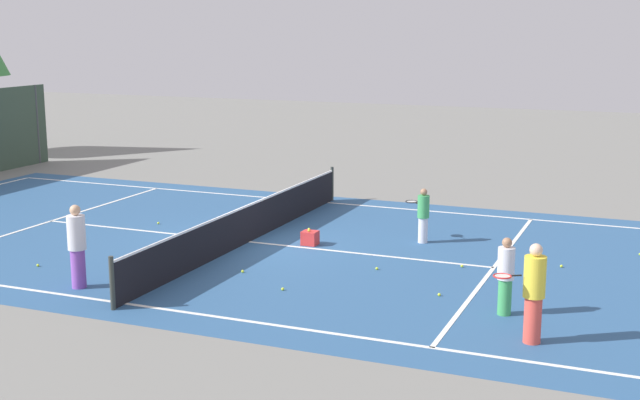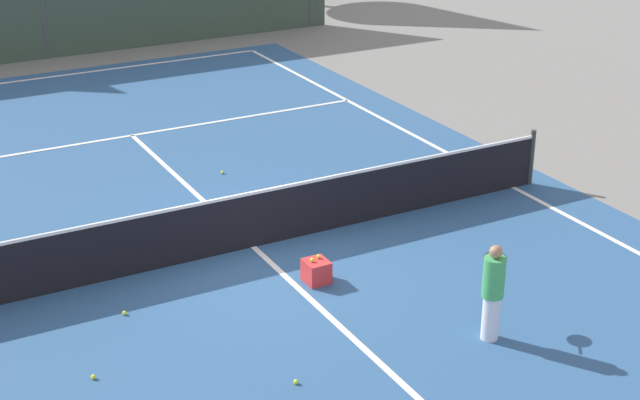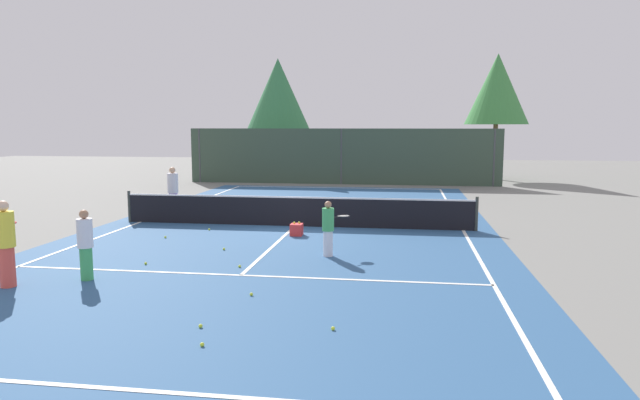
{
  "view_description": "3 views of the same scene",
  "coord_description": "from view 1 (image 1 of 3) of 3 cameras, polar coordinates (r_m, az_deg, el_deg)",
  "views": [
    {
      "loc": [
        -19.37,
        -10.0,
        5.53
      ],
      "look_at": [
        -0.11,
        -2.06,
        1.3
      ],
      "focal_mm": 48.17,
      "sensor_mm": 36.0,
      "label": 1
    },
    {
      "loc": [
        -5.86,
        -13.2,
        7.01
      ],
      "look_at": [
        0.85,
        -0.79,
        0.98
      ],
      "focal_mm": 53.68,
      "sensor_mm": 36.0,
      "label": 2
    },
    {
      "loc": [
        3.57,
        -18.38,
        3.33
      ],
      "look_at": [
        1.22,
        -2.57,
        1.24
      ],
      "focal_mm": 31.79,
      "sensor_mm": 36.0,
      "label": 3
    }
  ],
  "objects": [
    {
      "name": "player_2",
      "position": [
        17.05,
        12.23,
        -4.93
      ],
      "size": [
        0.33,
        0.33,
        1.55
      ],
      "color": "#3FA559",
      "rests_on": "ground_plane"
    },
    {
      "name": "tennis_ball_8",
      "position": [
        18.39,
        -2.49,
        -5.93
      ],
      "size": [
        0.07,
        0.07,
        0.07
      ],
      "primitive_type": "sphere",
      "color": "#CCE533",
      "rests_on": "ground_plane"
    },
    {
      "name": "ball_crate",
      "position": [
        22.09,
        -0.67,
        -2.53
      ],
      "size": [
        0.36,
        0.39,
        0.43
      ],
      "color": "red",
      "rests_on": "ground_plane"
    },
    {
      "name": "tennis_ball_0",
      "position": [
        19.73,
        -5.16,
        -4.75
      ],
      "size": [
        0.07,
        0.07,
        0.07
      ],
      "primitive_type": "sphere",
      "color": "#CCE533",
      "rests_on": "ground_plane"
    },
    {
      "name": "ground_plane",
      "position": [
        22.49,
        -4.75,
        -2.8
      ],
      "size": [
        80.0,
        80.0,
        0.0
      ],
      "primitive_type": "plane",
      "color": "slate"
    },
    {
      "name": "player_3",
      "position": [
        15.63,
        13.99,
        -5.96
      ],
      "size": [
        0.72,
        0.93,
        1.82
      ],
      "color": "#E54C3F",
      "rests_on": "ground_plane"
    },
    {
      "name": "tennis_ball_1",
      "position": [
        22.52,
        20.5,
        -3.39
      ],
      "size": [
        0.07,
        0.07,
        0.07
      ],
      "primitive_type": "sphere",
      "color": "#CCE533",
      "rests_on": "ground_plane"
    },
    {
      "name": "player_1",
      "position": [
        22.36,
        6.85,
        -0.97
      ],
      "size": [
        0.74,
        0.81,
        1.43
      ],
      "color": "silver",
      "rests_on": "ground_plane"
    },
    {
      "name": "tennis_ball_3",
      "position": [
        24.83,
        -10.69,
        -1.52
      ],
      "size": [
        0.07,
        0.07,
        0.07
      ],
      "primitive_type": "sphere",
      "color": "#CCE533",
      "rests_on": "ground_plane"
    },
    {
      "name": "tennis_ball_9",
      "position": [
        19.93,
        3.8,
        -4.56
      ],
      "size": [
        0.07,
        0.07,
        0.07
      ],
      "primitive_type": "sphere",
      "color": "#CCE533",
      "rests_on": "ground_plane"
    },
    {
      "name": "tennis_ball_7",
      "position": [
        21.2,
        -18.23,
        -4.14
      ],
      "size": [
        0.07,
        0.07,
        0.07
      ],
      "primitive_type": "sphere",
      "color": "#CCE533",
      "rests_on": "ground_plane"
    },
    {
      "name": "player_0",
      "position": [
        19.05,
        -15.84,
        -2.93
      ],
      "size": [
        0.39,
        0.39,
        1.82
      ],
      "color": "purple",
      "rests_on": "ground_plane"
    },
    {
      "name": "tennis_ball_2",
      "position": [
        20.85,
        15.74,
        -4.25
      ],
      "size": [
        0.07,
        0.07,
        0.07
      ],
      "primitive_type": "sphere",
      "color": "#CCE533",
      "rests_on": "ground_plane"
    },
    {
      "name": "tennis_ball_11",
      "position": [
        20.36,
        9.41,
        -4.35
      ],
      "size": [
        0.07,
        0.07,
        0.07
      ],
      "primitive_type": "sphere",
      "color": "#CCE533",
      "rests_on": "ground_plane"
    },
    {
      "name": "court_surface",
      "position": [
        22.49,
        -4.75,
        -2.8
      ],
      "size": [
        13.0,
        25.0,
        0.01
      ],
      "color": "#2D5684",
      "rests_on": "ground_plane"
    },
    {
      "name": "tennis_ball_10",
      "position": [
        18.17,
        7.93,
        -6.25
      ],
      "size": [
        0.07,
        0.07,
        0.07
      ],
      "primitive_type": "sphere",
      "color": "#CCE533",
      "rests_on": "ground_plane"
    },
    {
      "name": "tennis_net",
      "position": [
        22.37,
        -4.77,
        -1.53
      ],
      "size": [
        11.9,
        0.1,
        1.1
      ],
      "color": "#333833",
      "rests_on": "ground_plane"
    }
  ]
}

